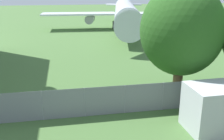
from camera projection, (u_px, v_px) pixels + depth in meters
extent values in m
cylinder|color=gray|center=(42.00, 106.00, 15.80)|extent=(0.07, 0.07, 1.92)
cylinder|color=gray|center=(85.00, 102.00, 16.24)|extent=(0.07, 0.07, 1.92)
cylinder|color=gray|center=(125.00, 99.00, 16.68)|extent=(0.07, 0.07, 1.92)
cylinder|color=gray|center=(162.00, 96.00, 17.12)|extent=(0.07, 0.07, 1.92)
cylinder|color=gray|center=(198.00, 94.00, 17.57)|extent=(0.07, 0.07, 1.92)
cube|color=slate|center=(125.00, 99.00, 16.68)|extent=(56.00, 0.01, 1.92)
cylinder|color=silver|center=(125.00, 12.00, 47.88)|extent=(9.89, 30.91, 3.73)
cone|color=silver|center=(129.00, 25.00, 31.44)|extent=(4.40, 4.40, 3.73)
cone|color=silver|center=(123.00, 5.00, 64.77)|extent=(4.23, 5.24, 3.35)
cube|color=silver|center=(172.00, 14.00, 49.34)|extent=(14.50, 8.73, 0.30)
cylinder|color=#939399|center=(160.00, 19.00, 50.00)|extent=(2.32, 3.62, 1.68)
cube|color=silver|center=(79.00, 14.00, 49.70)|extent=(14.11, 5.20, 0.30)
cylinder|color=#939399|center=(90.00, 19.00, 50.27)|extent=(2.32, 3.62, 1.68)
cube|color=silver|center=(124.00, 5.00, 61.37)|extent=(8.63, 4.58, 0.20)
cylinder|color=#2D2D33|center=(127.00, 36.00, 39.16)|extent=(0.24, 0.24, 1.62)
cylinder|color=#2D2D33|center=(127.00, 39.00, 39.32)|extent=(0.41, 0.61, 0.56)
cylinder|color=#2D2D33|center=(136.00, 25.00, 50.11)|extent=(0.24, 0.24, 1.62)
cylinder|color=#2D2D33|center=(136.00, 28.00, 50.27)|extent=(0.41, 0.61, 0.56)
cylinder|color=#2D2D33|center=(113.00, 25.00, 50.20)|extent=(0.24, 0.24, 1.62)
cylinder|color=#2D2D33|center=(113.00, 28.00, 50.36)|extent=(0.41, 0.61, 0.56)
cube|color=silver|center=(217.00, 108.00, 14.67)|extent=(3.42, 2.42, 2.64)
cylinder|color=brown|center=(177.00, 82.00, 18.55)|extent=(0.67, 0.67, 2.68)
ellipsoid|color=#28561E|center=(182.00, 30.00, 17.42)|extent=(5.57, 5.57, 6.13)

